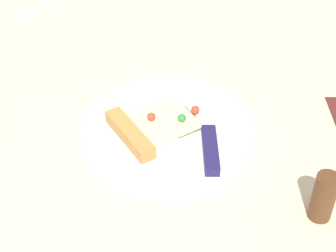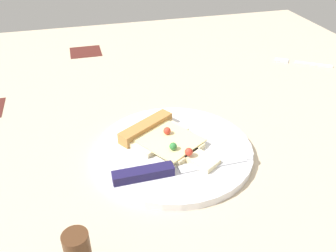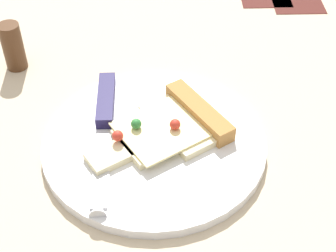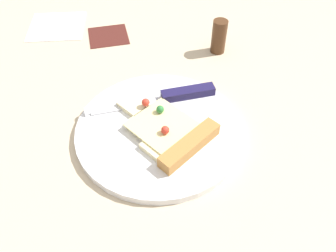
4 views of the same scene
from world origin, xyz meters
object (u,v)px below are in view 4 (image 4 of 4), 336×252
at_px(knife, 164,97).
at_px(napkin, 57,26).
at_px(plate, 159,130).
at_px(pizza_slice, 170,132).
at_px(pepper_shaker, 219,37).

relative_size(knife, napkin, 1.85).
bearing_deg(knife, plate, 159.27).
height_order(pizza_slice, napkin, pizza_slice).
xyz_separation_m(knife, napkin, (-0.33, -0.19, -0.02)).
distance_m(plate, pepper_shaker, 0.28).
distance_m(pizza_slice, pepper_shaker, 0.28).
xyz_separation_m(pizza_slice, pepper_shaker, (-0.23, 0.16, 0.01)).
relative_size(pizza_slice, napkin, 1.45).
bearing_deg(napkin, pepper_shaker, 61.79).
bearing_deg(napkin, plate, 23.36).
bearing_deg(plate, napkin, -156.64).
relative_size(plate, pizza_slice, 1.51).
relative_size(plate, pepper_shaker, 3.86).
distance_m(pizza_slice, knife, 0.09).
bearing_deg(pepper_shaker, knife, -46.79).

